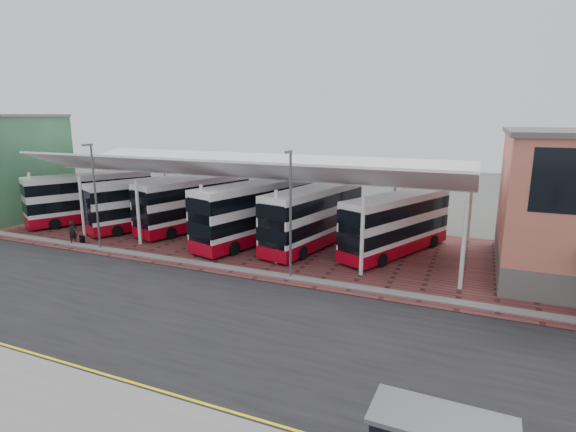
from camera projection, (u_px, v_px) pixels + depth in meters
name	position (u px, v px, depth m)	size (l,w,h in m)	color
ground	(209.00, 311.00, 23.67)	(140.00, 140.00, 0.00)	#4E514C
road	(198.00, 319.00, 22.77)	(120.00, 14.00, 0.02)	black
forecourt	(325.00, 249.00, 34.53)	(72.00, 16.00, 0.06)	brown
sidewalk	(65.00, 411.00, 15.59)	(120.00, 4.00, 0.14)	slate
north_kerb	(262.00, 273.00, 29.21)	(120.00, 0.80, 0.14)	slate
yellow_line_near	(109.00, 381.00, 17.39)	(120.00, 0.12, 0.01)	yellow
yellow_line_far	(115.00, 377.00, 17.66)	(120.00, 0.12, 0.01)	yellow
canopy	(238.00, 169.00, 37.21)	(37.00, 11.63, 7.07)	white
shop_green	(9.00, 167.00, 44.00)	(6.40, 10.20, 10.22)	#3B714A
lamp_west	(95.00, 194.00, 33.76)	(0.16, 0.90, 8.07)	#55575C
lamp_east	(290.00, 211.00, 27.56)	(0.16, 0.90, 8.07)	#55575C
bus_0	(90.00, 198.00, 43.09)	(7.60, 11.10, 4.62)	white
bus_1	(148.00, 204.00, 40.76)	(6.81, 10.80, 4.44)	white
bus_2	(195.00, 204.00, 40.26)	(5.72, 11.47, 4.62)	white
bus_3	(255.00, 213.00, 36.09)	(5.86, 12.00, 4.83)	white
bus_4	(314.00, 217.00, 34.99)	(4.79, 11.52, 4.63)	white
bus_5	(396.00, 224.00, 33.09)	(6.53, 10.76, 4.40)	white
pedestrian	(73.00, 232.00, 35.85)	(0.66, 0.43, 1.80)	black
suitcase	(82.00, 239.00, 36.20)	(0.34, 0.25, 0.59)	black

